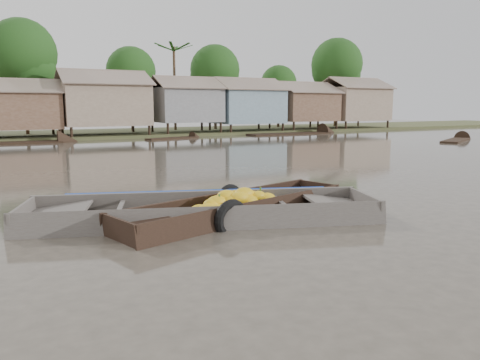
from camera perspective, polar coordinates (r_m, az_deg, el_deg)
name	(u,v)px	position (r m, az deg, el deg)	size (l,w,h in m)	color
ground	(274,217)	(11.09, 4.11, -4.50)	(120.00, 120.00, 0.00)	#474036
riverbank	(104,99)	(41.91, -16.24, 9.41)	(120.00, 12.47, 10.22)	#384723
banana_boat	(235,208)	(11.04, -0.67, -3.45)	(6.54, 3.15, 0.92)	black
viewer_boat	(204,217)	(10.80, -4.40, -4.48)	(8.20, 4.57, 0.64)	#49423E
distant_boats	(167,141)	(35.45, -8.89, 4.72)	(48.02, 15.64, 0.35)	black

